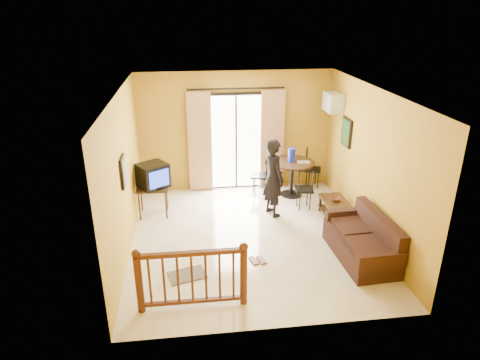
{
  "coord_description": "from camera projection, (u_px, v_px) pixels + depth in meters",
  "views": [
    {
      "loc": [
        -1.1,
        -7.09,
        4.15
      ],
      "look_at": [
        -0.19,
        0.2,
        1.13
      ],
      "focal_mm": 32.0,
      "sensor_mm": 36.0,
      "label": 1
    }
  ],
  "objects": [
    {
      "name": "serving_tray",
      "position": [
        303.0,
        162.0,
        9.67
      ],
      "size": [
        0.3,
        0.21,
        0.02
      ],
      "primitive_type": "cube",
      "rotation": [
        0.0,
        0.0,
        -0.12
      ],
      "color": "beige",
      "rests_on": "dining_table"
    },
    {
      "name": "television",
      "position": [
        153.0,
        175.0,
        8.78
      ],
      "size": [
        0.74,
        0.72,
        0.5
      ],
      "rotation": [
        0.0,
        0.0,
        0.58
      ],
      "color": "black",
      "rests_on": "tv_table"
    },
    {
      "name": "stair_balustrade",
      "position": [
        192.0,
        275.0,
        6.12
      ],
      "size": [
        1.63,
        0.13,
        1.04
      ],
      "color": "#471E0F",
      "rests_on": "ground"
    },
    {
      "name": "coffee_table",
      "position": [
        335.0,
        207.0,
        8.85
      ],
      "size": [
        0.49,
        0.89,
        0.4
      ],
      "color": "black",
      "rests_on": "ground"
    },
    {
      "name": "botanical_print",
      "position": [
        346.0,
        132.0,
        9.03
      ],
      "size": [
        0.05,
        0.5,
        0.6
      ],
      "color": "black",
      "rests_on": "room_shell"
    },
    {
      "name": "sofa",
      "position": [
        364.0,
        242.0,
        7.47
      ],
      "size": [
        0.88,
        1.75,
        0.82
      ],
      "rotation": [
        0.0,
        0.0,
        0.05
      ],
      "color": "black",
      "rests_on": "ground"
    },
    {
      "name": "water_jug",
      "position": [
        292.0,
        155.0,
        9.68
      ],
      "size": [
        0.17,
        0.17,
        0.31
      ],
      "primitive_type": "cylinder",
      "color": "#1422BD",
      "rests_on": "dining_table"
    },
    {
      "name": "tv_table",
      "position": [
        153.0,
        190.0,
        8.9
      ],
      "size": [
        0.65,
        0.54,
        0.65
      ],
      "color": "black",
      "rests_on": "ground"
    },
    {
      "name": "room_shell",
      "position": [
        252.0,
        154.0,
        7.57
      ],
      "size": [
        5.0,
        5.0,
        5.0
      ],
      "color": "white",
      "rests_on": "ground"
    },
    {
      "name": "doormat",
      "position": [
        187.0,
        275.0,
        7.07
      ],
      "size": [
        0.68,
        0.55,
        0.02
      ],
      "primitive_type": "cube",
      "rotation": [
        0.0,
        0.0,
        0.27
      ],
      "color": "#534A42",
      "rests_on": "ground"
    },
    {
      "name": "balcony_door",
      "position": [
        236.0,
        141.0,
        9.99
      ],
      "size": [
        2.25,
        0.14,
        2.46
      ],
      "color": "black",
      "rests_on": "ground"
    },
    {
      "name": "dining_chairs",
      "position": [
        291.0,
        196.0,
        10.02
      ],
      "size": [
        1.85,
        1.63,
        0.95
      ],
      "color": "black",
      "rests_on": "ground"
    },
    {
      "name": "dining_table",
      "position": [
        292.0,
        169.0,
        9.8
      ],
      "size": [
        1.0,
        1.0,
        0.83
      ],
      "color": "black",
      "rests_on": "ground"
    },
    {
      "name": "ground",
      "position": [
        251.0,
        238.0,
        8.21
      ],
      "size": [
        5.0,
        5.0,
        0.0
      ],
      "primitive_type": "plane",
      "color": "beige",
      "rests_on": "ground"
    },
    {
      "name": "picture_left",
      "position": [
        124.0,
        171.0,
        7.19
      ],
      "size": [
        0.05,
        0.42,
        0.52
      ],
      "color": "black",
      "rests_on": "room_shell"
    },
    {
      "name": "bowl",
      "position": [
        336.0,
        199.0,
        8.81
      ],
      "size": [
        0.26,
        0.26,
        0.07
      ],
      "primitive_type": "imported",
      "rotation": [
        0.0,
        0.0,
        -0.23
      ],
      "color": "brown",
      "rests_on": "coffee_table"
    },
    {
      "name": "air_conditioner",
      "position": [
        333.0,
        102.0,
        9.42
      ],
      "size": [
        0.31,
        0.6,
        0.4
      ],
      "color": "silver",
      "rests_on": "room_shell"
    },
    {
      "name": "sandals",
      "position": [
        258.0,
        260.0,
        7.45
      ],
      "size": [
        0.3,
        0.27,
        0.03
      ],
      "color": "brown",
      "rests_on": "ground"
    },
    {
      "name": "standing_person",
      "position": [
        273.0,
        178.0,
        8.84
      ],
      "size": [
        0.6,
        0.71,
        1.66
      ],
      "primitive_type": "imported",
      "rotation": [
        0.0,
        0.0,
        1.95
      ],
      "color": "black",
      "rests_on": "ground"
    }
  ]
}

